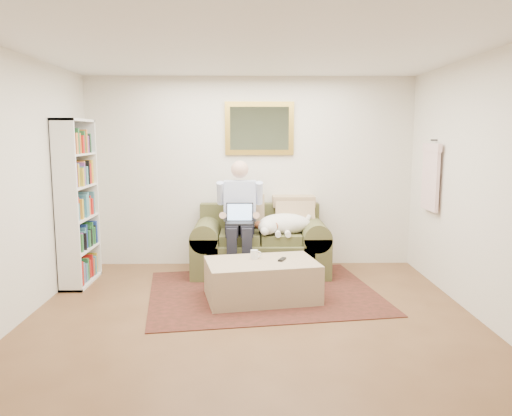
{
  "coord_description": "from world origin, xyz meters",
  "views": [
    {
      "loc": [
        -0.03,
        -4.41,
        1.81
      ],
      "look_at": [
        0.06,
        1.46,
        0.95
      ],
      "focal_mm": 35.0,
      "sensor_mm": 36.0,
      "label": 1
    }
  ],
  "objects_px": {
    "laptop": "(240,218)",
    "bookshelf": "(77,203)",
    "ottoman": "(262,280)",
    "seated_man": "(240,220)",
    "coffee_mug": "(254,254)",
    "sleeping_dog": "(285,224)",
    "sofa": "(260,250)"
  },
  "relations": [
    {
      "from": "coffee_mug",
      "to": "laptop",
      "type": "bearing_deg",
      "value": 103.16
    },
    {
      "from": "sofa",
      "to": "ottoman",
      "type": "relative_size",
      "value": 1.48
    },
    {
      "from": "laptop",
      "to": "bookshelf",
      "type": "height_order",
      "value": "bookshelf"
    },
    {
      "from": "sleeping_dog",
      "to": "ottoman",
      "type": "xyz_separation_m",
      "value": [
        -0.33,
        -1.0,
        -0.46
      ]
    },
    {
      "from": "sleeping_dog",
      "to": "bookshelf",
      "type": "bearing_deg",
      "value": -172.58
    },
    {
      "from": "seated_man",
      "to": "coffee_mug",
      "type": "distance_m",
      "value": 0.87
    },
    {
      "from": "laptop",
      "to": "sleeping_dog",
      "type": "bearing_deg",
      "value": 13.64
    },
    {
      "from": "seated_man",
      "to": "bookshelf",
      "type": "relative_size",
      "value": 0.74
    },
    {
      "from": "ottoman",
      "to": "bookshelf",
      "type": "bearing_deg",
      "value": 163.3
    },
    {
      "from": "seated_man",
      "to": "bookshelf",
      "type": "distance_m",
      "value": 2.0
    },
    {
      "from": "seated_man",
      "to": "ottoman",
      "type": "height_order",
      "value": "seated_man"
    },
    {
      "from": "seated_man",
      "to": "ottoman",
      "type": "distance_m",
      "value": 1.09
    },
    {
      "from": "sleeping_dog",
      "to": "coffee_mug",
      "type": "xyz_separation_m",
      "value": [
        -0.41,
        -0.89,
        -0.19
      ]
    },
    {
      "from": "sleeping_dog",
      "to": "bookshelf",
      "type": "xyz_separation_m",
      "value": [
        -2.54,
        -0.33,
        0.33
      ]
    },
    {
      "from": "ottoman",
      "to": "seated_man",
      "type": "bearing_deg",
      "value": 105.4
    },
    {
      "from": "seated_man",
      "to": "coffee_mug",
      "type": "bearing_deg",
      "value": -77.91
    },
    {
      "from": "laptop",
      "to": "ottoman",
      "type": "bearing_deg",
      "value": -73.44
    },
    {
      "from": "sofa",
      "to": "sleeping_dog",
      "type": "bearing_deg",
      "value": -15.74
    },
    {
      "from": "laptop",
      "to": "bookshelf",
      "type": "relative_size",
      "value": 0.17
    },
    {
      "from": "seated_man",
      "to": "ottoman",
      "type": "xyz_separation_m",
      "value": [
        0.25,
        -0.92,
        -0.52
      ]
    },
    {
      "from": "seated_man",
      "to": "coffee_mug",
      "type": "relative_size",
      "value": 14.84
    },
    {
      "from": "sofa",
      "to": "ottoman",
      "type": "distance_m",
      "value": 1.09
    },
    {
      "from": "seated_man",
      "to": "laptop",
      "type": "distance_m",
      "value": 0.08
    },
    {
      "from": "sofa",
      "to": "bookshelf",
      "type": "height_order",
      "value": "bookshelf"
    },
    {
      "from": "laptop",
      "to": "coffee_mug",
      "type": "relative_size",
      "value": 3.42
    },
    {
      "from": "laptop",
      "to": "ottoman",
      "type": "relative_size",
      "value": 0.29
    },
    {
      "from": "bookshelf",
      "to": "coffee_mug",
      "type": "bearing_deg",
      "value": -14.6
    },
    {
      "from": "coffee_mug",
      "to": "bookshelf",
      "type": "distance_m",
      "value": 2.27
    },
    {
      "from": "coffee_mug",
      "to": "sleeping_dog",
      "type": "bearing_deg",
      "value": 65.41
    },
    {
      "from": "laptop",
      "to": "sleeping_dog",
      "type": "distance_m",
      "value": 0.61
    },
    {
      "from": "sleeping_dog",
      "to": "coffee_mug",
      "type": "relative_size",
      "value": 7.26
    },
    {
      "from": "laptop",
      "to": "bookshelf",
      "type": "bearing_deg",
      "value": -174.46
    }
  ]
}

